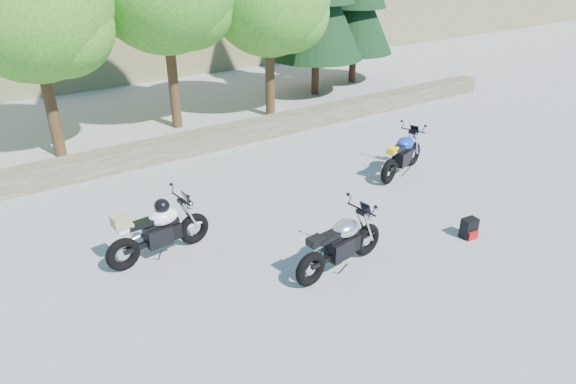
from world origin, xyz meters
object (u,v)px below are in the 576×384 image
(silver_bike, at_px, (341,244))
(white_bike, at_px, (158,230))
(backpack, at_px, (469,228))
(blue_bike, at_px, (402,155))

(silver_bike, bearing_deg, white_bike, 131.56)
(silver_bike, distance_m, backpack, 2.64)
(white_bike, bearing_deg, blue_bike, -3.60)
(white_bike, distance_m, backpack, 5.49)
(silver_bike, height_order, backpack, silver_bike)
(silver_bike, relative_size, white_bike, 1.00)
(blue_bike, bearing_deg, white_bike, 162.07)
(blue_bike, xyz_separation_m, backpack, (-1.02, -2.71, -0.28))
(white_bike, xyz_separation_m, blue_bike, (5.88, 0.16, -0.05))
(silver_bike, relative_size, backpack, 5.08)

